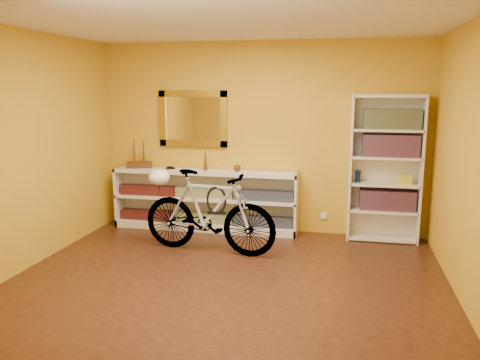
% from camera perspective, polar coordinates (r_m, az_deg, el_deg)
% --- Properties ---
extents(floor, '(4.50, 4.00, 0.01)m').
position_cam_1_polar(floor, '(5.06, -1.72, -12.15)').
color(floor, black).
rests_on(floor, ground).
extents(ceiling, '(4.50, 4.00, 0.01)m').
position_cam_1_polar(ceiling, '(4.71, -1.91, 18.56)').
color(ceiling, silver).
rests_on(ceiling, ground).
extents(back_wall, '(4.50, 0.01, 2.60)m').
position_cam_1_polar(back_wall, '(6.66, 2.39, 5.02)').
color(back_wall, gold).
rests_on(back_wall, ground).
extents(left_wall, '(0.01, 4.00, 2.60)m').
position_cam_1_polar(left_wall, '(5.69, -24.45, 3.08)').
color(left_wall, gold).
rests_on(left_wall, ground).
extents(right_wall, '(0.01, 4.00, 2.60)m').
position_cam_1_polar(right_wall, '(4.71, 25.89, 1.54)').
color(right_wall, gold).
rests_on(right_wall, ground).
extents(gilt_mirror, '(0.98, 0.06, 0.78)m').
position_cam_1_polar(gilt_mirror, '(6.83, -5.59, 7.22)').
color(gilt_mirror, olive).
rests_on(gilt_mirror, back_wall).
extents(wall_socket, '(0.09, 0.02, 0.09)m').
position_cam_1_polar(wall_socket, '(6.73, 9.88, -4.16)').
color(wall_socket, silver).
rests_on(wall_socket, back_wall).
extents(console_unit, '(2.60, 0.35, 0.85)m').
position_cam_1_polar(console_unit, '(6.79, -4.18, -2.38)').
color(console_unit, silver).
rests_on(console_unit, floor).
extents(cd_row_lower, '(2.50, 0.13, 0.14)m').
position_cam_1_polar(cd_row_lower, '(6.83, -4.20, -4.50)').
color(cd_row_lower, black).
rests_on(cd_row_lower, console_unit).
extents(cd_row_upper, '(2.50, 0.13, 0.14)m').
position_cam_1_polar(cd_row_upper, '(6.75, -4.25, -1.51)').
color(cd_row_upper, navy).
rests_on(cd_row_upper, console_unit).
extents(model_ship, '(0.38, 0.24, 0.42)m').
position_cam_1_polar(model_ship, '(7.01, -11.87, 3.10)').
color(model_ship, '#3B2310').
rests_on(model_ship, console_unit).
extents(toy_car, '(0.00, 0.00, 0.00)m').
position_cam_1_polar(toy_car, '(6.86, -8.21, 1.30)').
color(toy_car, black).
rests_on(toy_car, console_unit).
extents(bronze_ornament, '(0.05, 0.05, 0.31)m').
position_cam_1_polar(bronze_ornament, '(6.68, -4.11, 2.47)').
color(bronze_ornament, '#58331E').
rests_on(bronze_ornament, console_unit).
extents(decorative_orb, '(0.09, 0.09, 0.09)m').
position_cam_1_polar(decorative_orb, '(6.58, -0.31, 1.42)').
color(decorative_orb, '#58331E').
rests_on(decorative_orb, console_unit).
extents(bookcase, '(0.90, 0.30, 1.90)m').
position_cam_1_polar(bookcase, '(6.47, 16.77, 1.26)').
color(bookcase, silver).
rests_on(bookcase, floor).
extents(book_row_a, '(0.70, 0.22, 0.26)m').
position_cam_1_polar(book_row_a, '(6.55, 17.02, -2.26)').
color(book_row_a, maroon).
rests_on(book_row_a, bookcase).
extents(book_row_b, '(0.70, 0.22, 0.28)m').
position_cam_1_polar(book_row_b, '(6.43, 17.37, 3.92)').
color(book_row_b, maroon).
rests_on(book_row_b, bookcase).
extents(book_row_c, '(0.70, 0.22, 0.25)m').
position_cam_1_polar(book_row_c, '(6.40, 17.53, 6.90)').
color(book_row_c, '#174853').
rests_on(book_row_c, bookcase).
extents(travel_mug, '(0.07, 0.07, 0.16)m').
position_cam_1_polar(travel_mug, '(6.44, 13.77, 0.44)').
color(travel_mug, navy).
rests_on(travel_mug, bookcase).
extents(red_tin, '(0.19, 0.19, 0.19)m').
position_cam_1_polar(red_tin, '(6.41, 15.26, 6.78)').
color(red_tin, maroon).
rests_on(red_tin, bookcase).
extents(yellow_bag, '(0.16, 0.11, 0.13)m').
position_cam_1_polar(yellow_bag, '(6.47, 18.95, 0.04)').
color(yellow_bag, yellow).
rests_on(yellow_bag, bookcase).
extents(bicycle, '(0.65, 1.76, 1.01)m').
position_cam_1_polar(bicycle, '(5.82, -3.72, -3.78)').
color(bicycle, silver).
rests_on(bicycle, floor).
extents(helmet, '(0.26, 0.25, 0.20)m').
position_cam_1_polar(helmet, '(6.02, -9.55, 0.33)').
color(helmet, white).
rests_on(helmet, bicycle).
extents(u_lock, '(0.25, 0.03, 0.25)m').
position_cam_1_polar(u_lock, '(5.75, -2.81, -2.40)').
color(u_lock, black).
rests_on(u_lock, bicycle).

